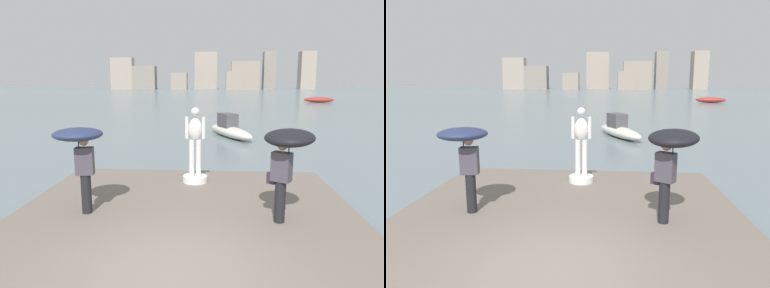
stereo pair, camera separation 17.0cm
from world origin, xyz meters
TOP-DOWN VIEW (x-y plane):
  - ground_plane at (0.00, 40.00)m, footprint 400.00×400.00m
  - pier at (0.00, 1.57)m, footprint 7.68×9.14m
  - statue_white_figure at (0.08, 4.84)m, footprint 0.71×0.71m
  - onlooker_left at (-2.27, 2.29)m, footprint 1.21×1.21m
  - onlooker_right at (2.08, 2.02)m, footprint 1.39×1.39m
  - boat_mid at (16.01, 48.77)m, footprint 4.43×1.85m
  - boat_rightward at (1.49, 15.60)m, footprint 2.96×4.99m
  - distant_skyline at (-0.20, 124.74)m, footprint 73.86×12.28m

SIDE VIEW (x-z plane):
  - ground_plane at x=0.00m, z-range 0.00..0.00m
  - pier at x=0.00m, z-range 0.00..0.40m
  - boat_mid at x=16.01m, z-range 0.00..0.80m
  - boat_rightward at x=1.49m, z-range -0.23..1.12m
  - statue_white_figure at x=0.08m, z-range 0.14..2.29m
  - onlooker_left at x=-2.27m, z-range 1.00..2.90m
  - onlooker_right at x=2.08m, z-range 0.97..2.95m
  - distant_skyline at x=-0.20m, z-range -1.29..12.17m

